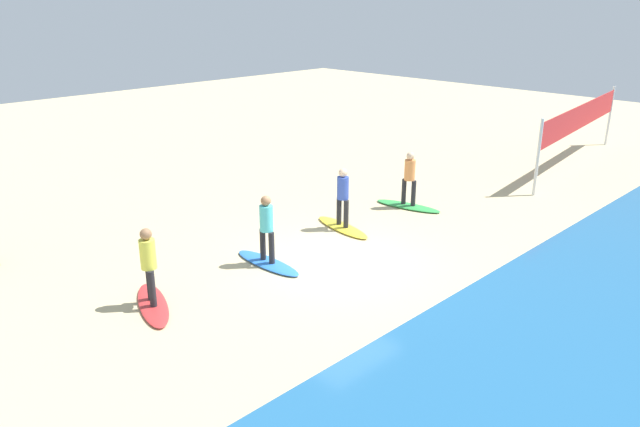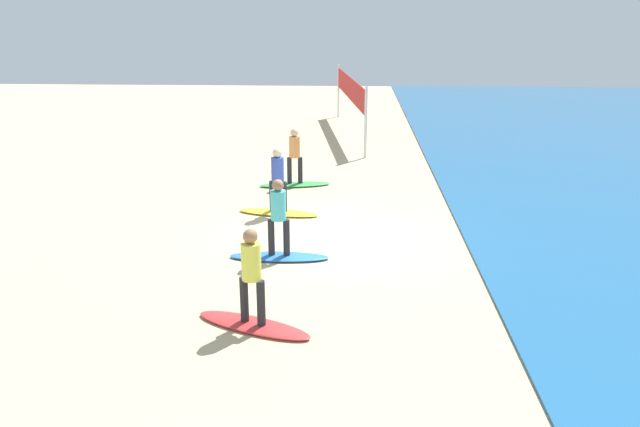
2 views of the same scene
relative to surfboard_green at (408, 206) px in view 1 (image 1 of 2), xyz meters
The scene contains 10 objects.
ground_plane 4.67m from the surfboard_green, 15.84° to the left, with size 60.00×60.00×0.00m, color #CCB789.
surfboard_green is the anchor object (origin of this frame).
surfer_green 0.99m from the surfboard_green, ahead, with size 0.32×0.45×1.64m.
surfboard_yellow 2.75m from the surfboard_green, ahead, with size 2.10×0.56×0.09m, color yellow.
surfer_yellow 2.92m from the surfboard_green, ahead, with size 0.32×0.45×1.64m.
surfboard_blue 5.76m from the surfboard_green, ahead, with size 2.10×0.56×0.09m, color blue.
surfer_blue 5.85m from the surfboard_green, ahead, with size 0.32×0.46×1.64m.
surfboard_red 8.81m from the surfboard_green, ahead, with size 2.10×0.56×0.09m, color red.
surfer_red 8.86m from the surfboard_green, ahead, with size 0.32×0.44×1.64m.
volleyball_net 8.62m from the surfboard_green, 169.37° to the left, with size 9.03×1.26×2.50m.
Camera 1 is at (9.90, 9.25, 6.06)m, focal length 34.39 mm.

